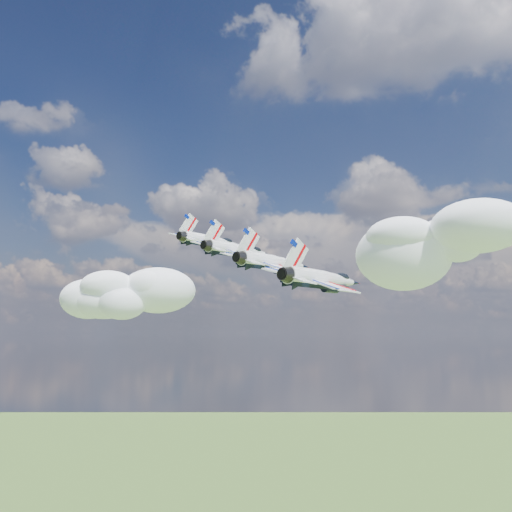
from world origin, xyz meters
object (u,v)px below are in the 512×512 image
at_px(jet_1, 239,250).
at_px(jet_2, 275,263).
at_px(jet_3, 324,279).
at_px(jet_0, 212,241).

xyz_separation_m(jet_1, jet_2, (9.45, -8.08, -3.29)).
height_order(jet_1, jet_3, jet_1).
xyz_separation_m(jet_0, jet_3, (28.34, -24.24, -9.86)).
xyz_separation_m(jet_1, jet_3, (18.89, -16.16, -6.57)).
bearing_deg(jet_3, jet_2, 156.01).
distance_m(jet_0, jet_2, 25.72).
height_order(jet_0, jet_1, jet_0).
bearing_deg(jet_2, jet_1, 156.01).
height_order(jet_0, jet_3, jet_0).
bearing_deg(jet_0, jet_1, -23.99).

